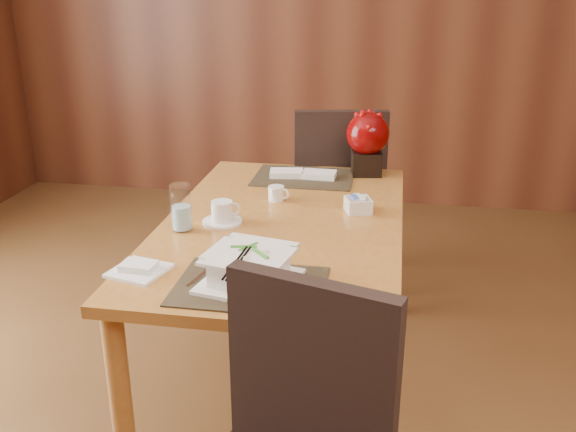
% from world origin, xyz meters
% --- Properties ---
extents(back_wall, '(5.00, 0.02, 2.80)m').
position_xyz_m(back_wall, '(0.00, 3.00, 1.40)').
color(back_wall, '#592C19').
rests_on(back_wall, ground).
extents(dining_table, '(0.90, 1.50, 0.75)m').
position_xyz_m(dining_table, '(0.00, 0.60, 0.65)').
color(dining_table, '#B37431').
rests_on(dining_table, ground).
extents(placemat_near, '(0.45, 0.33, 0.01)m').
position_xyz_m(placemat_near, '(0.00, 0.05, 0.75)').
color(placemat_near, black).
rests_on(placemat_near, dining_table).
extents(placemat_far, '(0.45, 0.33, 0.01)m').
position_xyz_m(placemat_far, '(0.00, 1.15, 0.75)').
color(placemat_far, black).
rests_on(placemat_far, dining_table).
extents(soup_setting, '(0.32, 0.32, 0.11)m').
position_xyz_m(soup_setting, '(-0.00, 0.06, 0.80)').
color(soup_setting, white).
rests_on(soup_setting, dining_table).
extents(coffee_cup, '(0.15, 0.15, 0.09)m').
position_xyz_m(coffee_cup, '(-0.22, 0.54, 0.79)').
color(coffee_cup, white).
rests_on(coffee_cup, dining_table).
extents(water_glass, '(0.10, 0.10, 0.17)m').
position_xyz_m(water_glass, '(-0.35, 0.45, 0.84)').
color(water_glass, white).
rests_on(water_glass, dining_table).
extents(creamer_jug, '(0.10, 0.10, 0.06)m').
position_xyz_m(creamer_jug, '(-0.07, 0.83, 0.78)').
color(creamer_jug, white).
rests_on(creamer_jug, dining_table).
extents(sugar_caddy, '(0.12, 0.12, 0.06)m').
position_xyz_m(sugar_caddy, '(0.28, 0.75, 0.78)').
color(sugar_caddy, white).
rests_on(sugar_caddy, dining_table).
extents(berry_decor, '(0.20, 0.20, 0.29)m').
position_xyz_m(berry_decor, '(0.28, 1.26, 0.92)').
color(berry_decor, black).
rests_on(berry_decor, dining_table).
extents(napkins_far, '(0.31, 0.12, 0.03)m').
position_xyz_m(napkins_far, '(0.01, 1.15, 0.77)').
color(napkins_far, white).
rests_on(napkins_far, dining_table).
extents(bread_plate, '(0.20, 0.20, 0.01)m').
position_xyz_m(bread_plate, '(-0.37, 0.09, 0.76)').
color(bread_plate, white).
rests_on(bread_plate, dining_table).
extents(far_chair, '(0.56, 0.56, 1.02)m').
position_xyz_m(far_chair, '(0.12, 1.51, 0.57)').
color(far_chair, black).
rests_on(far_chair, ground).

